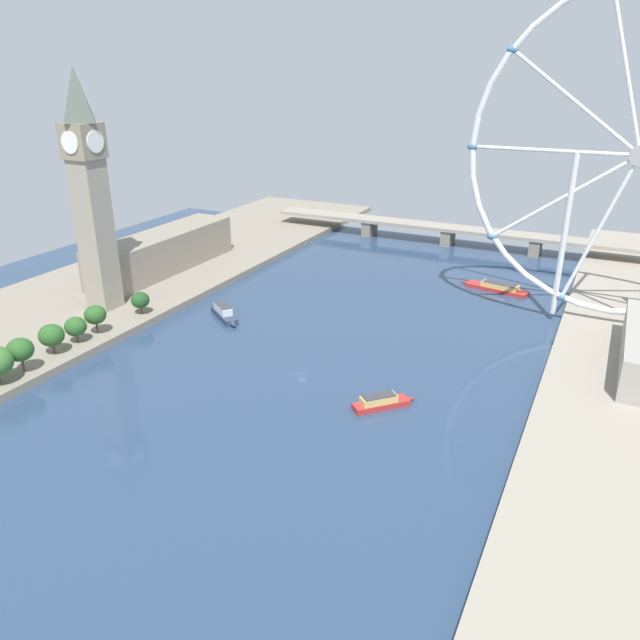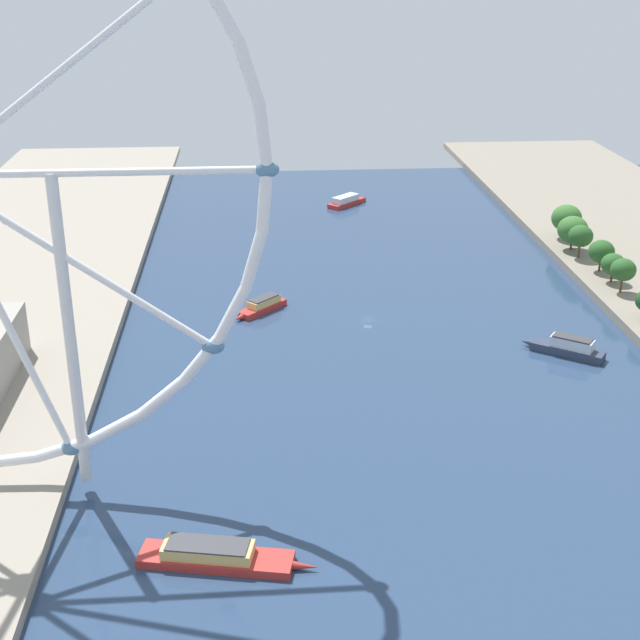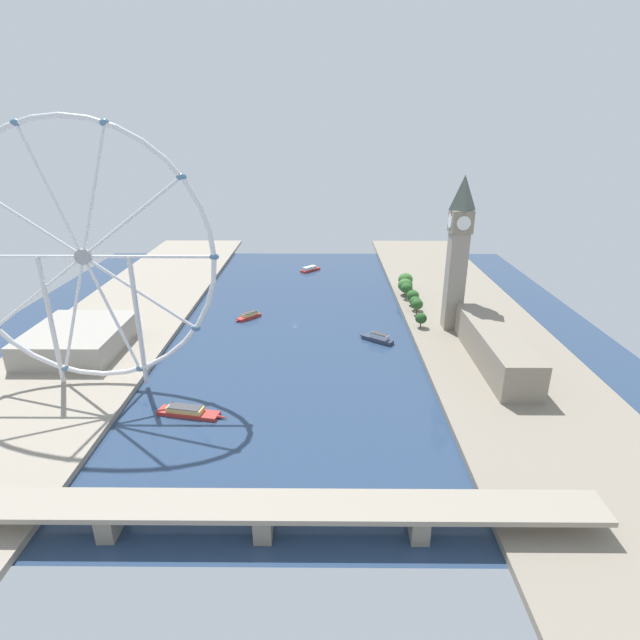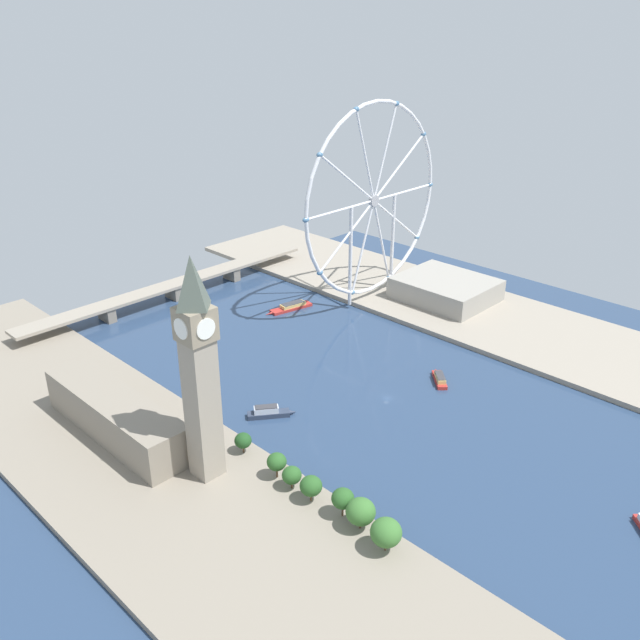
{
  "view_description": "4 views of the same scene",
  "coord_description": "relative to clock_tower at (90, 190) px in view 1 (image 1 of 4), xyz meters",
  "views": [
    {
      "loc": [
        91.58,
        -171.81,
        100.8
      ],
      "look_at": [
        0.58,
        13.3,
        15.78
      ],
      "focal_mm": 34.5,
      "sensor_mm": 36.0,
      "label": 1
    },
    {
      "loc": [
        34.94,
        261.52,
        109.65
      ],
      "look_at": [
        17.55,
        29.24,
        12.49
      ],
      "focal_mm": 50.27,
      "sensor_mm": 36.0,
      "label": 2
    },
    {
      "loc": [
        -19.73,
        324.31,
        127.76
      ],
      "look_at": [
        -17.61,
        26.08,
        12.66
      ],
      "focal_mm": 28.02,
      "sensor_mm": 36.0,
      "label": 3
    },
    {
      "loc": [
        -239.04,
        -185.17,
        183.49
      ],
      "look_at": [
        20.25,
        68.4,
        16.26
      ],
      "focal_mm": 37.69,
      "sensor_mm": 36.0,
      "label": 4
    }
  ],
  "objects": [
    {
      "name": "clock_tower",
      "position": [
        0.0,
        0.0,
        0.0
      ],
      "size": [
        14.02,
        14.02,
        98.63
      ],
      "color": "gray",
      "rests_on": "riverbank_left"
    },
    {
      "name": "tour_boat_1",
      "position": [
        138.51,
        -23.05,
        -52.39
      ],
      "size": [
        17.63,
        18.15,
        4.61
      ],
      "rotation": [
        0.0,
        0.0,
        0.81
      ],
      "color": "#B22D28",
      "rests_on": "ground_plane"
    },
    {
      "name": "river_bridge",
      "position": [
        104.86,
        178.54,
        -45.46
      ],
      "size": [
        226.87,
        15.38,
        11.22
      ],
      "color": "gray",
      "rests_on": "ground_plane"
    },
    {
      "name": "ferris_wheel",
      "position": [
        199.91,
        78.61,
        15.48
      ],
      "size": [
        130.0,
        3.2,
        131.22
      ],
      "color": "silver",
      "rests_on": "riverbank_right"
    },
    {
      "name": "parliament_block",
      "position": [
        -11.62,
        53.93,
        -41.51
      ],
      "size": [
        22.0,
        91.87,
        19.55
      ],
      "primitive_type": "cube",
      "color": "gray",
      "rests_on": "riverbank_left"
    },
    {
      "name": "ground_plane",
      "position": [
        104.86,
        -13.54,
        -54.28
      ],
      "size": [
        414.87,
        414.87,
        0.0
      ],
      "primitive_type": "plane",
      "color": "navy"
    },
    {
      "name": "riverbank_left",
      "position": [
        -17.58,
        -13.54,
        -52.78
      ],
      "size": [
        90.0,
        520.0,
        3.0
      ],
      "primitive_type": "cube",
      "color": "gray",
      "rests_on": "ground_plane"
    },
    {
      "name": "tree_row_embankment",
      "position": [
        18.9,
        -56.3,
        -43.55
      ],
      "size": [
        14.0,
        93.76,
        13.62
      ],
      "color": "#513823",
      "rests_on": "riverbank_left"
    },
    {
      "name": "tour_boat_0",
      "position": [
        149.38,
        105.77,
        -52.52
      ],
      "size": [
        35.13,
        13.01,
        4.38
      ],
      "rotation": [
        0.0,
        0.0,
        2.94
      ],
      "color": "#B22D28",
      "rests_on": "ground_plane"
    },
    {
      "name": "tour_boat_2",
      "position": [
        50.57,
        17.52,
        -51.92
      ],
      "size": [
        22.02,
        17.72,
        5.95
      ],
      "rotation": [
        0.0,
        0.0,
        5.65
      ],
      "color": "#2D384C",
      "rests_on": "ground_plane"
    }
  ]
}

